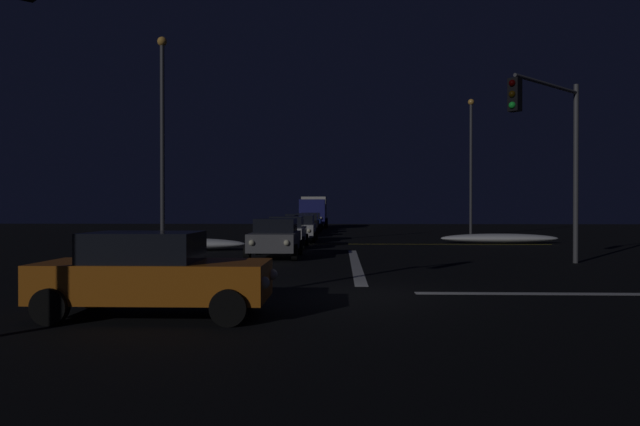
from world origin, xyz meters
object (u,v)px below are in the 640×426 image
sedan_silver (300,228)px  traffic_signal_ne (552,136)px  sedan_green (298,225)px  sedan_gray (275,238)px  sedan_orange_crossing (152,273)px  sedan_white (287,232)px  sedan_black (307,223)px  box_truck (314,211)px  streetlamp_left_near (162,129)px  streetlamp_right_far (471,158)px  sedan_blue (311,221)px

sedan_silver → traffic_signal_ne: traffic_signal_ne is taller
sedan_silver → sedan_green: 6.13m
sedan_gray → sedan_orange_crossing: (-0.85, -13.39, 0.00)m
sedan_white → sedan_green: 11.89m
sedan_silver → sedan_black: same height
box_truck → traffic_signal_ne: size_ratio=1.27×
sedan_white → sedan_green: size_ratio=1.00×
sedan_white → streetlamp_left_near: (-5.44, -3.08, 4.82)m
sedan_silver → streetlamp_right_far: bearing=31.3°
sedan_black → streetlamp_left_near: streetlamp_left_near is taller
sedan_green → streetlamp_right_far: 13.22m
sedan_blue → box_truck: (-0.06, 7.32, 0.91)m
sedan_black → streetlamp_right_far: size_ratio=0.44×
streetlamp_left_near → sedan_orange_crossing: bearing=-74.1°
sedan_black → streetlamp_left_near: 21.85m
traffic_signal_ne → streetlamp_left_near: (-15.44, 6.49, 1.13)m
sedan_orange_crossing → traffic_signal_ne: bearing=42.8°
sedan_white → sedan_orange_crossing: 19.57m
sedan_orange_crossing → traffic_signal_ne: 15.13m
sedan_blue → sedan_orange_crossing: same height
sedan_silver → sedan_orange_crossing: (-1.05, -25.34, 0.00)m
sedan_black → sedan_orange_crossing: 37.06m
box_truck → sedan_orange_crossing: 49.59m
sedan_white → sedan_silver: size_ratio=1.00×
sedan_silver → streetlamp_left_near: bearing=-122.8°
sedan_white → sedan_orange_crossing: bearing=-92.2°
sedan_blue → box_truck: box_truck is taller
sedan_white → streetlamp_left_near: 7.89m
sedan_black → sedan_orange_crossing: bearing=-91.3°
sedan_silver → streetlamp_right_far: (11.71, 7.13, 4.77)m
box_truck → traffic_signal_ne: bearing=-75.9°
sedan_blue → traffic_signal_ne: 33.97m
sedan_gray → streetlamp_right_far: bearing=58.0°
sedan_black → sedan_orange_crossing: same height
sedan_white → streetlamp_right_far: (12.00, 12.92, 4.77)m
box_truck → streetlamp_left_near: 33.79m
sedan_green → sedan_white: bearing=-88.6°
sedan_gray → sedan_silver: 11.95m
sedan_white → streetlamp_right_far: size_ratio=0.44×
streetlamp_right_far → sedan_black: bearing=159.0°
sedan_white → sedan_silver: (0.29, 5.79, 0.00)m
sedan_green → box_truck: 18.17m
streetlamp_right_far → sedan_white: bearing=-132.9°
sedan_silver → box_truck: 24.26m
box_truck → sedan_white: bearing=-90.1°
sedan_gray → sedan_blue: (0.02, 28.87, 0.00)m
sedan_green → traffic_signal_ne: (10.29, -21.46, 3.69)m
sedan_blue → sedan_white: bearing=-90.3°
sedan_gray → sedan_orange_crossing: same height
sedan_orange_crossing → sedan_black: bearing=88.7°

